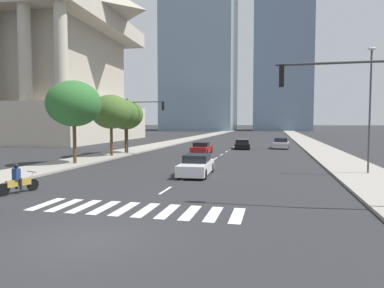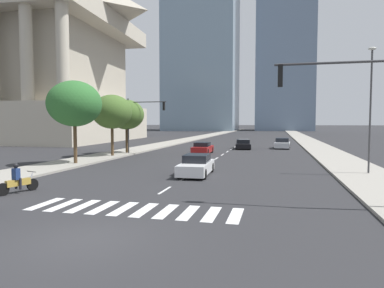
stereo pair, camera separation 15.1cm
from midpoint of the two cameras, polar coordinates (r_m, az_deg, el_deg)
ground_plane at (r=11.18m, az=-16.98°, el=-14.66°), size 800.00×800.00×0.00m
sidewalk_east at (r=39.74m, az=21.30°, el=-1.56°), size 4.00×260.00×0.15m
sidewalk_west at (r=42.63m, az=-9.73°, el=-1.03°), size 4.00×260.00×0.15m
crosswalk_near at (r=14.34m, az=-9.52°, el=-10.46°), size 8.55×2.26×0.01m
lane_divider_center at (r=41.33m, az=5.54°, el=-1.24°), size 0.14×50.00×0.01m
motorcycle_trailing at (r=19.14m, az=-26.71°, el=-5.48°), size 0.93×2.09×1.49m
sedan_white_0 at (r=22.99m, az=0.54°, el=-3.54°), size 1.95×4.76×1.34m
sedan_black_1 at (r=45.95m, az=8.07°, el=-0.06°), size 2.33×4.82×1.23m
sedan_red_2 at (r=38.45m, az=1.48°, el=-0.70°), size 1.83×4.34×1.27m
sedan_silver_3 at (r=47.56m, az=14.24°, el=0.05°), size 2.14×4.50×1.36m
traffic_signal_near at (r=15.33m, az=24.65°, el=6.51°), size 5.14×0.28×6.08m
traffic_signal_far at (r=37.49m, az=-8.40°, el=4.60°), size 4.56×0.28×5.84m
street_lamp_east at (r=25.46m, az=26.91°, el=6.23°), size 0.50×0.24×8.12m
street_tree_nearest at (r=29.76m, az=-18.87°, el=6.24°), size 4.33×4.33×6.65m
street_tree_second at (r=35.53m, az=-13.18°, el=5.13°), size 3.95×3.95×6.03m
street_tree_third at (r=38.68m, az=-10.90°, el=4.72°), size 3.80×3.80×5.75m
war_memorial at (r=73.89m, az=-24.39°, el=14.91°), size 33.54×33.54×35.92m
office_tower_left_skyline at (r=151.66m, az=1.28°, el=21.51°), size 28.24×24.28×107.84m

